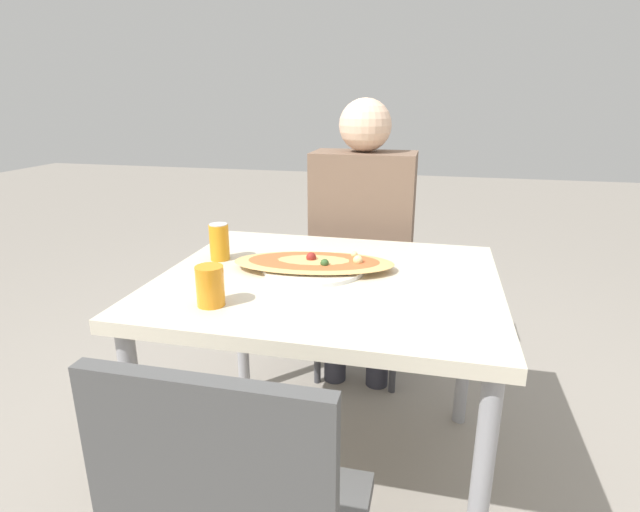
{
  "coord_description": "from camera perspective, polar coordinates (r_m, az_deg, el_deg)",
  "views": [
    {
      "loc": [
        0.31,
        -1.42,
        1.26
      ],
      "look_at": [
        -0.03,
        0.02,
        0.78
      ],
      "focal_mm": 28.0,
      "sensor_mm": 36.0,
      "label": 1
    }
  ],
  "objects": [
    {
      "name": "dining_table",
      "position": [
        1.57,
        0.92,
        -4.99
      ],
      "size": [
        1.03,
        0.89,
        0.72
      ],
      "color": "beige",
      "rests_on": "ground_plane"
    },
    {
      "name": "soda_can",
      "position": [
        1.72,
        -11.44,
        1.59
      ],
      "size": [
        0.07,
        0.07,
        0.12
      ],
      "color": "orange",
      "rests_on": "dining_table"
    },
    {
      "name": "drink_glass",
      "position": [
        1.35,
        -12.45,
        -3.35
      ],
      "size": [
        0.07,
        0.07,
        0.11
      ],
      "color": "orange",
      "rests_on": "dining_table"
    },
    {
      "name": "pizza_main",
      "position": [
        1.6,
        -0.68,
        -0.91
      ],
      "size": [
        0.54,
        0.33,
        0.06
      ],
      "color": "white",
      "rests_on": "dining_table"
    },
    {
      "name": "ground_plane",
      "position": [
        1.92,
        0.82,
        -23.05
      ],
      "size": [
        14.0,
        14.0,
        0.0
      ],
      "primitive_type": "plane",
      "color": "gray"
    },
    {
      "name": "person_seated",
      "position": [
        2.17,
        4.86,
        3.88
      ],
      "size": [
        0.43,
        0.26,
        1.25
      ],
      "rotation": [
        0.0,
        0.0,
        3.14
      ],
      "color": "#2D2D38",
      "rests_on": "ground_plane"
    },
    {
      "name": "chair_far_seated",
      "position": [
        2.34,
        5.12,
        -1.01
      ],
      "size": [
        0.4,
        0.4,
        0.9
      ],
      "rotation": [
        0.0,
        0.0,
        3.14
      ],
      "color": "#4C4C4C",
      "rests_on": "ground_plane"
    }
  ]
}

